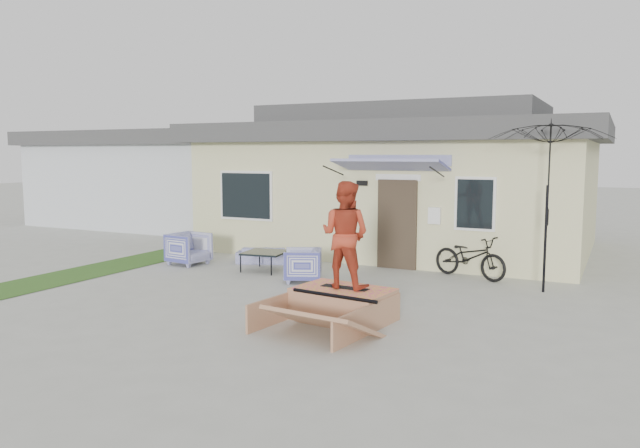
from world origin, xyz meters
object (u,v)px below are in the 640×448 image
at_px(loveseat, 265,252).
at_px(skate_ramp, 343,304).
at_px(skater, 345,233).
at_px(armchair_right, 302,263).
at_px(skateboard, 345,287).
at_px(armchair_left, 189,247).
at_px(bicycle, 470,252).
at_px(coffee_table, 265,261).
at_px(patio_umbrella, 547,203).

height_order(loveseat, skate_ramp, loveseat).
bearing_deg(skater, loveseat, -41.39).
distance_m(loveseat, armchair_right, 2.45).
height_order(skate_ramp, skateboard, skateboard).
height_order(armchair_left, bicycle, bicycle).
relative_size(armchair_left, coffee_table, 0.95).
bearing_deg(armchair_right, skate_ramp, 16.28).
height_order(loveseat, armchair_left, armchair_left).
bearing_deg(skate_ramp, coffee_table, 145.46).
bearing_deg(skateboard, skater, -86.17).
xyz_separation_m(coffee_table, skateboard, (3.34, -2.96, 0.31)).
xyz_separation_m(armchair_right, skateboard, (2.01, -2.29, 0.14)).
distance_m(bicycle, skate_ramp, 4.45).
bearing_deg(armchair_right, skater, 16.99).
height_order(loveseat, armchair_right, armchair_right).
bearing_deg(armchair_right, loveseat, -153.72).
bearing_deg(loveseat, skate_ramp, 112.33).
bearing_deg(patio_umbrella, skateboard, -127.49).
xyz_separation_m(loveseat, skater, (3.90, -3.85, 1.16)).
relative_size(armchair_right, patio_umbrella, 0.30).
xyz_separation_m(armchair_right, skate_ramp, (2.00, -2.34, -0.14)).
distance_m(armchair_left, skate_ramp, 6.17).
bearing_deg(coffee_table, patio_umbrella, 5.28).
height_order(armchair_right, skateboard, armchair_right).
xyz_separation_m(armchair_left, skater, (5.45, -2.84, 1.00)).
relative_size(coffee_table, bicycle, 0.51).
bearing_deg(loveseat, armchair_left, 10.41).
height_order(armchair_right, skater, skater).
height_order(loveseat, patio_umbrella, patio_umbrella).
height_order(armchair_left, skate_ramp, armchair_left).
bearing_deg(loveseat, coffee_table, 99.25).
xyz_separation_m(armchair_right, skater, (2.01, -2.29, 1.04)).
bearing_deg(patio_umbrella, armchair_left, -175.26).
bearing_deg(loveseat, skateboard, 112.76).
xyz_separation_m(bicycle, skate_ramp, (-1.09, -4.31, -0.32)).
height_order(armchair_right, bicycle, bicycle).
xyz_separation_m(loveseat, armchair_right, (1.89, -1.56, 0.12)).
bearing_deg(skater, skateboard, -86.74).
height_order(coffee_table, skate_ramp, skate_ramp).
relative_size(armchair_left, skateboard, 1.06).
distance_m(loveseat, skater, 5.60).
xyz_separation_m(skateboard, skater, (0.00, -0.00, 0.90)).
height_order(loveseat, skateboard, skateboard).
relative_size(bicycle, skater, 1.02).
distance_m(bicycle, patio_umbrella, 2.13).
bearing_deg(skateboard, coffee_table, 142.33).
relative_size(coffee_table, skater, 0.52).
bearing_deg(armchair_left, skate_ramp, -110.87).
distance_m(armchair_right, coffee_table, 1.50).
distance_m(skate_ramp, skater, 1.18).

